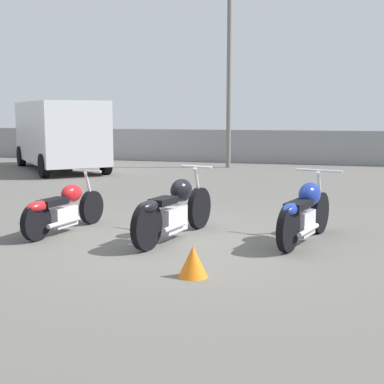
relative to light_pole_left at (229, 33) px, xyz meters
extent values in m
plane|color=#5B5954|center=(1.36, -10.72, -4.51)|extent=(60.00, 60.00, 0.00)
cube|color=gray|center=(1.36, 1.89, -3.89)|extent=(40.00, 0.04, 1.23)
cylinder|color=slate|center=(0.00, 0.00, -0.78)|extent=(0.16, 0.16, 7.45)
cylinder|color=black|center=(-0.47, -9.87, -4.23)|extent=(0.20, 0.57, 0.56)
cylinder|color=black|center=(-0.72, -11.21, -4.23)|extent=(0.20, 0.57, 0.56)
cube|color=silver|center=(-0.61, -10.61, -4.25)|extent=(0.29, 0.52, 0.31)
ellipsoid|color=red|center=(-0.56, -10.38, -3.92)|extent=(0.32, 0.48, 0.29)
cube|color=black|center=(-0.65, -10.84, -3.99)|extent=(0.33, 0.53, 0.10)
ellipsoid|color=red|center=(-0.71, -11.17, -4.00)|extent=(0.28, 0.47, 0.16)
cylinder|color=silver|center=(-0.49, -9.97, -3.59)|extent=(0.56, 0.14, 0.04)
cylinder|color=silver|center=(-0.48, -9.92, -3.91)|extent=(0.09, 0.25, 0.62)
cylinder|color=silver|center=(-0.52, -10.77, -4.31)|extent=(0.20, 0.71, 0.07)
cylinder|color=black|center=(1.39, -9.76, -4.17)|extent=(0.25, 0.68, 0.67)
cylinder|color=black|center=(1.04, -11.32, -4.17)|extent=(0.25, 0.68, 0.67)
cube|color=silver|center=(1.20, -10.62, -4.21)|extent=(0.32, 0.60, 0.37)
ellipsoid|color=black|center=(1.26, -10.36, -3.80)|extent=(0.39, 0.50, 0.35)
cube|color=black|center=(1.14, -10.88, -3.89)|extent=(0.34, 0.51, 0.10)
ellipsoid|color=black|center=(1.05, -11.27, -3.90)|extent=(0.29, 0.47, 0.16)
cylinder|color=silver|center=(1.37, -9.86, -3.49)|extent=(0.55, 0.16, 0.04)
cylinder|color=silver|center=(1.38, -9.81, -3.83)|extent=(0.11, 0.26, 0.67)
cylinder|color=silver|center=(1.28, -10.80, -4.27)|extent=(0.20, 0.60, 0.07)
cylinder|color=black|center=(3.30, -9.62, -4.18)|extent=(0.28, 0.65, 0.65)
cylinder|color=black|center=(2.92, -10.92, -4.18)|extent=(0.28, 0.65, 0.65)
cube|color=silver|center=(3.09, -10.34, -4.22)|extent=(0.33, 0.53, 0.36)
ellipsoid|color=navy|center=(3.15, -10.12, -3.83)|extent=(0.43, 0.57, 0.35)
cube|color=black|center=(3.02, -10.56, -3.91)|extent=(0.40, 0.64, 0.10)
ellipsoid|color=navy|center=(2.93, -10.88, -3.93)|extent=(0.32, 0.48, 0.16)
cylinder|color=silver|center=(3.27, -9.72, -3.51)|extent=(0.70, 0.24, 0.04)
cylinder|color=silver|center=(3.28, -9.67, -3.85)|extent=(0.12, 0.26, 0.66)
cylinder|color=silver|center=(3.16, -10.50, -4.28)|extent=(0.28, 0.73, 0.07)
cube|color=silver|center=(-5.20, -2.20, -3.26)|extent=(4.83, 5.10, 1.94)
cube|color=black|center=(-6.86, -0.31, -2.82)|extent=(1.34, 1.19, 0.58)
cylinder|color=black|center=(-7.18, -1.36, -4.16)|extent=(0.63, 0.67, 0.70)
cylinder|color=black|center=(-5.78, -0.13, -4.16)|extent=(0.63, 0.67, 0.70)
cylinder|color=black|center=(-4.61, -4.26, -4.16)|extent=(0.63, 0.67, 0.70)
cylinder|color=black|center=(-3.22, -3.03, -4.16)|extent=(0.63, 0.67, 0.70)
cone|color=orange|center=(1.95, -12.32, -4.32)|extent=(0.34, 0.34, 0.37)
camera|label=1|loc=(3.45, -18.07, -2.63)|focal=50.00mm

